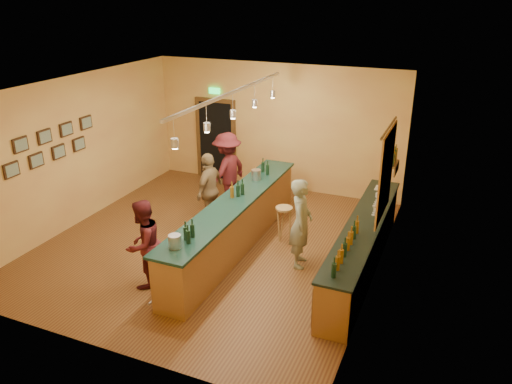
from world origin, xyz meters
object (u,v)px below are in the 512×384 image
at_px(customer_c, 227,171).
at_px(customer_b, 210,190).
at_px(back_counter, 362,246).
at_px(customer_a, 143,244).
at_px(tasting_bar, 235,221).
at_px(bar_stool, 284,214).
at_px(bartender, 301,223).

bearing_deg(customer_c, customer_b, 16.66).
bearing_deg(customer_b, back_counter, 81.76).
xyz_separation_m(customer_a, customer_b, (-0.08, 2.58, 0.03)).
height_order(customer_a, customer_c, customer_c).
distance_m(tasting_bar, bar_stool, 1.06).
bearing_deg(tasting_bar, customer_c, 119.82).
bearing_deg(customer_a, back_counter, 124.46).
bearing_deg(bar_stool, customer_b, 179.00).
distance_m(bartender, customer_c, 3.09).
height_order(bartender, bar_stool, bartender).
bearing_deg(tasting_bar, back_counter, 4.15).
relative_size(tasting_bar, bartender, 2.97).
relative_size(customer_a, customer_b, 0.96).
relative_size(customer_a, bar_stool, 2.20).
relative_size(tasting_bar, customer_a, 3.20).
relative_size(bartender, customer_b, 1.04).
height_order(tasting_bar, bartender, bartender).
relative_size(customer_c, bar_stool, 2.51).
xyz_separation_m(bartender, customer_c, (-2.43, 1.90, 0.05)).
bearing_deg(back_counter, bar_stool, 162.23).
bearing_deg(back_counter, bartender, -165.75).
bearing_deg(tasting_bar, bartender, -4.04).
distance_m(tasting_bar, customer_b, 1.24).
relative_size(tasting_bar, customer_b, 3.07).
xyz_separation_m(back_counter, customer_b, (-3.45, 0.58, 0.34)).
distance_m(customer_b, customer_c, 1.04).
distance_m(bartender, bar_stool, 1.08).
relative_size(tasting_bar, customer_c, 2.80).
relative_size(customer_b, customer_c, 0.91).
xyz_separation_m(tasting_bar, bartender, (1.40, -0.10, 0.25)).
height_order(back_counter, customer_c, customer_c).
height_order(back_counter, bartender, bartender).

